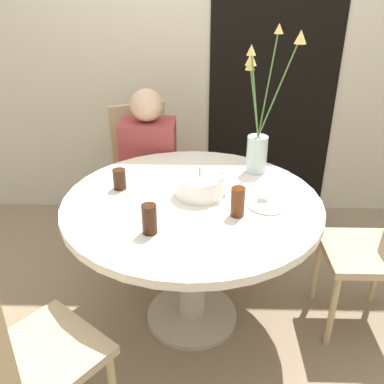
% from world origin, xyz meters
% --- Properties ---
extents(ground_plane, '(16.00, 16.00, 0.00)m').
position_xyz_m(ground_plane, '(0.00, 0.00, 0.00)').
color(ground_plane, '#89755B').
extents(wall_back, '(8.00, 0.05, 2.60)m').
position_xyz_m(wall_back, '(0.00, 1.28, 1.30)').
color(wall_back, beige).
rests_on(wall_back, ground_plane).
extents(doorway_panel, '(0.90, 0.01, 2.05)m').
position_xyz_m(doorway_panel, '(0.55, 1.25, 1.02)').
color(doorway_panel, black).
rests_on(doorway_panel, ground_plane).
extents(dining_table, '(1.23, 1.23, 0.74)m').
position_xyz_m(dining_table, '(0.00, 0.00, 0.60)').
color(dining_table, silver).
rests_on(dining_table, ground_plane).
extents(chair_far_back, '(0.52, 0.52, 0.93)m').
position_xyz_m(chair_far_back, '(-0.35, 0.88, 0.53)').
color(chair_far_back, tan).
rests_on(chair_far_back, ground_plane).
extents(chair_near_front, '(0.56, 0.56, 0.93)m').
position_xyz_m(chair_near_front, '(-0.58, -0.74, 0.53)').
color(chair_near_front, tan).
rests_on(chair_near_front, ground_plane).
extents(chair_left_flank, '(0.40, 0.40, 0.93)m').
position_xyz_m(chair_left_flank, '(0.95, -0.00, 0.53)').
color(chair_left_flank, tan).
rests_on(chair_left_flank, ground_plane).
extents(birthday_cake, '(0.23, 0.23, 0.15)m').
position_xyz_m(birthday_cake, '(0.04, 0.05, 0.79)').
color(birthday_cake, white).
rests_on(birthday_cake, dining_table).
extents(flower_vase, '(0.28, 0.24, 0.74)m').
position_xyz_m(flower_vase, '(0.34, 0.32, 0.97)').
color(flower_vase, '#B2C6C1').
rests_on(flower_vase, dining_table).
extents(side_plate, '(0.19, 0.19, 0.01)m').
position_xyz_m(side_plate, '(0.35, -0.05, 0.74)').
color(side_plate, silver).
rests_on(side_plate, dining_table).
extents(drink_glass_0, '(0.06, 0.06, 0.13)m').
position_xyz_m(drink_glass_0, '(0.20, -0.14, 0.81)').
color(drink_glass_0, '#51280F').
rests_on(drink_glass_0, dining_table).
extents(drink_glass_1, '(0.07, 0.07, 0.10)m').
position_xyz_m(drink_glass_1, '(-0.36, 0.11, 0.79)').
color(drink_glass_1, '#33190C').
rests_on(drink_glass_1, dining_table).
extents(drink_glass_2, '(0.06, 0.06, 0.13)m').
position_xyz_m(drink_glass_2, '(-0.17, -0.29, 0.80)').
color(drink_glass_2, '#33190C').
rests_on(drink_glass_2, dining_table).
extents(person_woman, '(0.34, 0.24, 1.09)m').
position_xyz_m(person_woman, '(-0.29, 0.73, 0.51)').
color(person_woman, '#383333').
rests_on(person_woman, ground_plane).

